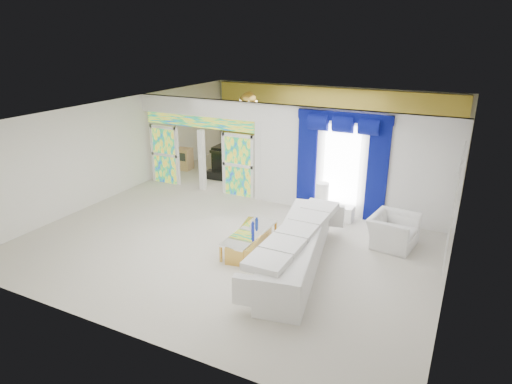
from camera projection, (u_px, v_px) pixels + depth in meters
The scene contains 22 objects.
floor at pixel (265, 213), 12.85m from camera, with size 12.00×12.00×0.00m, color #B7AF9E.
dividing_wall at pixel (351, 164), 12.27m from camera, with size 5.70×0.18×3.00m, color white.
dividing_header at pixel (198, 107), 13.96m from camera, with size 4.30×0.18×0.55m, color white.
stained_panel_left at pixel (165, 155), 15.14m from camera, with size 0.95×0.04×2.00m, color #994C3F.
stained_panel_right at pixel (238, 165), 13.95m from camera, with size 0.95×0.04×2.00m, color #994C3F.
stained_transom at pixel (198, 122), 14.12m from camera, with size 4.00×0.05×0.35m, color #994C3F.
window_pane at pixel (341, 166), 12.31m from camera, with size 1.00×0.02×2.30m, color white.
blue_drape_left at pixel (307, 163), 12.72m from camera, with size 0.55×0.10×2.80m, color #04044B.
blue_drape_right at pixel (377, 173), 11.88m from camera, with size 0.55×0.10×2.80m, color #04044B.
blue_pelmet at pixel (344, 117), 11.82m from camera, with size 2.60×0.12×0.25m, color #04044B.
wall_mirror at pixel (456, 203), 9.40m from camera, with size 0.04×2.70×1.90m, color white.
gold_curtains at pixel (330, 126), 17.30m from camera, with size 9.70×0.12×2.90m, color #C18B2E.
white_sofa at pixel (298, 250), 9.84m from camera, with size 0.91×4.23×0.81m, color silver.
coffee_table at pixel (250, 240), 10.72m from camera, with size 0.63×1.88×0.42m, color gold.
console_table at pixel (332, 211), 12.49m from camera, with size 1.23×0.39×0.41m, color white.
table_lamp at pixel (322, 193), 12.45m from camera, with size 0.36×0.36×0.58m, color white.
armchair at pixel (393, 231), 10.83m from camera, with size 1.17×1.02×0.76m, color silver.
grand_piano at pixel (239, 156), 17.02m from camera, with size 1.42×1.86×0.94m, color black.
piano_bench at pixel (218, 175), 15.78m from camera, with size 0.87×0.34×0.29m, color black.
tv_console at pixel (184, 159), 16.84m from camera, with size 0.56×0.51×0.81m, color tan.
chandelier at pixel (248, 100), 15.77m from camera, with size 0.60×0.60×0.60m, color gold.
decanters at pixel (254, 226), 10.81m from camera, with size 0.23×0.52×0.24m.
Camera 1 is at (5.06, -10.73, 4.96)m, focal length 31.18 mm.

